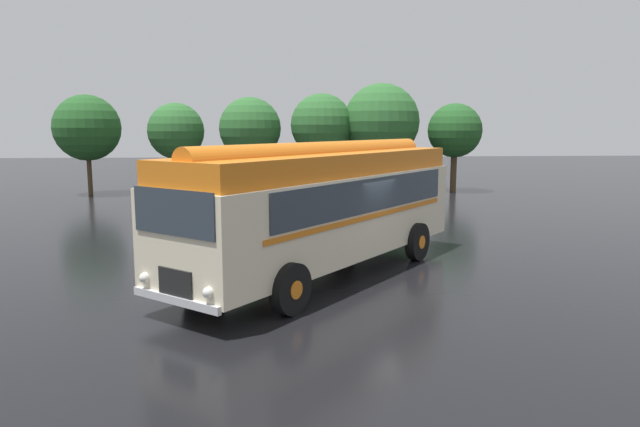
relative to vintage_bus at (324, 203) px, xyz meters
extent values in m
plane|color=black|center=(0.70, 0.26, -1.89)|extent=(120.00, 120.00, 0.00)
cube|color=beige|center=(0.01, 0.01, -0.29)|extent=(8.28, 9.31, 2.10)
cube|color=orange|center=(0.01, 0.01, 1.04)|extent=(8.00, 9.03, 0.56)
cylinder|color=orange|center=(0.01, 0.01, 1.30)|extent=(6.50, 7.72, 0.60)
cube|color=#2D3842|center=(1.17, -0.56, 0.28)|extent=(5.11, 6.20, 0.84)
cube|color=#2D3842|center=(-0.78, 1.04, 0.28)|extent=(5.11, 6.20, 0.84)
cube|color=orange|center=(1.11, -0.64, -0.26)|extent=(5.23, 6.35, 0.12)
cube|color=orange|center=(-0.84, 0.96, -0.26)|extent=(5.23, 6.35, 0.12)
cube|color=#2D3842|center=(-3.18, -3.86, 0.38)|extent=(1.72, 1.43, 0.88)
cube|color=black|center=(-3.18, -3.87, -0.99)|extent=(0.73, 0.62, 0.56)
cube|color=silver|center=(-3.19, -3.88, -1.32)|extent=(1.90, 1.59, 0.16)
sphere|color=white|center=(-2.49, -4.45, -1.02)|extent=(0.22, 0.22, 0.22)
sphere|color=white|center=(-3.88, -3.30, -1.02)|extent=(0.22, 0.22, 0.22)
cylinder|color=black|center=(-0.96, -3.21, -1.34)|extent=(0.92, 1.03, 1.10)
cylinder|color=orange|center=(-0.96, -3.21, -1.34)|extent=(0.49, 0.50, 0.39)
cylinder|color=black|center=(-2.97, -1.56, -1.34)|extent=(0.92, 1.03, 1.10)
cylinder|color=orange|center=(-2.97, -1.56, -1.34)|extent=(0.49, 0.50, 0.39)
cylinder|color=black|center=(2.85, 1.42, -1.34)|extent=(0.92, 1.03, 1.10)
cylinder|color=orange|center=(2.85, 1.42, -1.34)|extent=(0.49, 0.50, 0.39)
cylinder|color=black|center=(0.85, 3.07, -1.34)|extent=(0.92, 1.03, 1.10)
cylinder|color=orange|center=(0.85, 3.07, -1.34)|extent=(0.49, 0.50, 0.39)
cube|color=maroon|center=(-1.57, 12.19, -1.22)|extent=(2.22, 4.38, 0.70)
cube|color=maroon|center=(-1.55, 12.34, -0.55)|extent=(1.76, 2.36, 0.64)
cube|color=#2D3842|center=(-0.80, 12.25, -0.55)|extent=(0.27, 1.92, 0.50)
cube|color=#2D3842|center=(-2.30, 12.44, -0.55)|extent=(0.27, 1.92, 0.50)
cylinder|color=black|center=(-0.86, 10.79, -1.57)|extent=(0.28, 0.66, 0.64)
cylinder|color=black|center=(-2.61, 11.01, -1.57)|extent=(0.28, 0.66, 0.64)
cylinder|color=black|center=(-0.53, 13.37, -1.57)|extent=(0.28, 0.66, 0.64)
cylinder|color=black|center=(-2.28, 13.60, -1.57)|extent=(0.28, 0.66, 0.64)
cube|color=#B7BABF|center=(1.23, 12.07, -1.22)|extent=(2.12, 4.35, 0.70)
cube|color=#B7BABF|center=(1.24, 12.22, -0.55)|extent=(1.71, 2.33, 0.64)
cube|color=#2D3842|center=(1.99, 12.14, -0.55)|extent=(0.22, 1.92, 0.50)
cube|color=#2D3842|center=(0.49, 12.30, -0.55)|extent=(0.22, 1.92, 0.50)
cylinder|color=black|center=(1.97, 10.69, -1.57)|extent=(0.26, 0.66, 0.64)
cylinder|color=black|center=(0.22, 10.86, -1.57)|extent=(0.26, 0.66, 0.64)
cylinder|color=black|center=(2.23, 13.28, -1.57)|extent=(0.26, 0.66, 0.64)
cylinder|color=black|center=(0.48, 13.46, -1.57)|extent=(0.26, 0.66, 0.64)
cube|color=#4C5156|center=(4.23, 12.41, -1.22)|extent=(2.11, 4.35, 0.70)
cube|color=#4C5156|center=(4.22, 12.56, -0.55)|extent=(1.71, 2.32, 0.64)
cube|color=#2D3842|center=(4.97, 12.63, -0.55)|extent=(0.22, 1.92, 0.50)
cube|color=#2D3842|center=(3.46, 12.48, -0.55)|extent=(0.22, 1.92, 0.50)
cylinder|color=black|center=(5.24, 11.20, -1.57)|extent=(0.26, 0.66, 0.64)
cylinder|color=black|center=(3.49, 11.02, -1.57)|extent=(0.26, 0.66, 0.64)
cylinder|color=black|center=(4.98, 13.79, -1.57)|extent=(0.26, 0.66, 0.64)
cylinder|color=black|center=(3.23, 13.61, -1.57)|extent=(0.26, 0.66, 0.64)
cylinder|color=#4C3823|center=(-11.91, 18.92, -0.68)|extent=(0.26, 0.26, 2.42)
sphere|color=#235623|center=(-11.91, 18.92, 1.93)|extent=(3.73, 3.73, 3.73)
sphere|color=#235623|center=(-12.49, 19.22, 1.67)|extent=(2.11, 2.11, 2.11)
cylinder|color=#4C3823|center=(-7.14, 20.08, -0.70)|extent=(0.36, 0.36, 2.38)
sphere|color=#2D662D|center=(-7.14, 20.08, 1.73)|extent=(3.33, 3.33, 3.33)
sphere|color=#2D662D|center=(-7.44, 20.25, 2.04)|extent=(1.95, 1.95, 1.95)
cylinder|color=#4C3823|center=(-2.76, 19.70, -0.68)|extent=(0.29, 0.29, 2.42)
sphere|color=#2D662D|center=(-2.76, 19.70, 1.90)|extent=(3.66, 3.66, 3.66)
sphere|color=#2D662D|center=(-2.36, 19.78, 1.61)|extent=(2.46, 2.46, 2.46)
cylinder|color=#4C3823|center=(1.47, 19.25, -0.58)|extent=(0.27, 0.27, 2.62)
sphere|color=#2D662D|center=(1.47, 19.25, 2.10)|extent=(3.66, 3.66, 3.66)
sphere|color=#2D662D|center=(1.59, 19.27, 2.28)|extent=(2.62, 2.62, 2.62)
cylinder|color=#4C3823|center=(5.01, 19.19, -0.64)|extent=(0.29, 0.29, 2.51)
sphere|color=#2D662D|center=(5.01, 19.19, 2.29)|extent=(4.48, 4.48, 4.48)
sphere|color=#2D662D|center=(5.14, 18.82, 2.48)|extent=(2.73, 2.73, 2.73)
cylinder|color=#4C3823|center=(9.39, 18.90, -0.66)|extent=(0.37, 0.37, 2.46)
sphere|color=#235623|center=(9.39, 18.90, 1.77)|extent=(3.20, 3.20, 3.20)
sphere|color=#235623|center=(9.65, 19.17, 2.16)|extent=(1.77, 1.77, 1.77)
camera|label=1|loc=(-1.23, -14.61, 1.96)|focal=32.00mm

